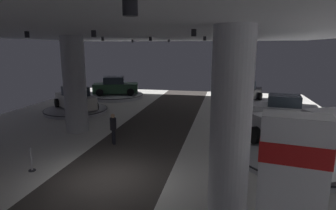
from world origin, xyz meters
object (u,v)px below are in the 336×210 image
at_px(display_car_far_left, 75,99).
at_px(display_platform_far_right, 280,123).
at_px(display_platform_mid_right, 301,157).
at_px(pickup_truck_mid_right, 309,137).
at_px(display_car_far_right, 281,110).
at_px(display_platform_deep_left, 116,96).
at_px(display_car_deep_right, 243,93).
at_px(display_platform_far_left, 76,110).
at_px(column_right, 231,122).
at_px(display_platform_deep_right, 243,103).
at_px(column_left, 75,85).
at_px(display_car_deep_left, 115,86).
at_px(visitor_walking_near, 113,127).

relative_size(display_car_far_left, display_platform_far_right, 0.82).
bearing_deg(display_platform_mid_right, pickup_truck_mid_right, -63.61).
bearing_deg(display_car_far_right, display_platform_deep_left, 153.44).
height_order(pickup_truck_mid_right, display_car_deep_right, pickup_truck_mid_right).
height_order(display_platform_far_right, display_car_far_right, display_car_far_right).
xyz_separation_m(display_car_deep_right, display_platform_far_right, (1.98, -6.31, -0.89)).
bearing_deg(display_platform_far_left, pickup_truck_mid_right, -24.70).
distance_m(display_car_far_left, display_car_far_right, 14.54).
relative_size(column_right, display_car_deep_right, 1.20).
bearing_deg(display_platform_deep_right, display_platform_far_left, -155.26).
bearing_deg(display_platform_deep_right, display_car_deep_right, -114.27).
relative_size(display_platform_far_left, display_platform_deep_left, 0.90).
bearing_deg(display_car_far_left, display_platform_far_right, -2.11).
xyz_separation_m(column_left, display_car_far_left, (-2.53, 4.29, -1.71)).
relative_size(display_car_deep_left, visitor_walking_near, 2.86).
distance_m(display_platform_deep_left, display_platform_far_right, 15.53).
height_order(display_car_deep_left, display_car_far_right, display_car_deep_left).
bearing_deg(display_car_far_left, column_right, -43.81).
xyz_separation_m(column_left, display_platform_deep_left, (-1.92, 10.71, -2.55)).
bearing_deg(visitor_walking_near, display_platform_deep_left, 111.58).
relative_size(display_platform_mid_right, pickup_truck_mid_right, 1.00).
bearing_deg(column_left, display_platform_far_left, 120.64).
relative_size(display_platform_far_left, display_car_far_right, 1.06).
bearing_deg(column_left, column_right, -36.70).
height_order(column_left, display_platform_deep_right, column_left).
distance_m(column_left, display_platform_far_left, 5.65).
relative_size(display_platform_mid_right, display_car_deep_right, 1.24).
height_order(column_right, pickup_truck_mid_right, column_right).
relative_size(display_platform_deep_right, display_car_deep_right, 1.21).
bearing_deg(display_platform_mid_right, display_platform_far_left, 156.03).
distance_m(column_right, display_car_far_right, 10.90).
xyz_separation_m(display_platform_mid_right, display_platform_deep_left, (-13.79, 12.81, 0.05)).
bearing_deg(display_platform_far_left, display_car_deep_right, 24.65).
xyz_separation_m(display_car_deep_left, visitor_walking_near, (4.95, -12.42, -0.22)).
xyz_separation_m(column_left, column_right, (8.71, -6.49, 0.00)).
height_order(column_right, display_platform_deep_right, column_right).
bearing_deg(visitor_walking_near, column_left, 150.12).
xyz_separation_m(display_platform_mid_right, display_car_deep_left, (-13.82, 12.80, 0.98)).
bearing_deg(column_right, display_platform_far_left, 136.19).
distance_m(display_car_far_left, display_platform_deep_right, 13.84).
distance_m(column_right, display_platform_far_right, 11.07).
height_order(pickup_truck_mid_right, display_car_far_right, pickup_truck_mid_right).
xyz_separation_m(column_left, display_car_far_right, (12.00, 3.75, -1.75)).
bearing_deg(display_platform_deep_left, display_car_deep_right, -3.07).
bearing_deg(display_car_far_left, display_car_deep_left, 84.78).
distance_m(column_left, column_right, 10.86).
xyz_separation_m(display_platform_far_right, visitor_walking_near, (-8.97, -5.48, 0.78)).
xyz_separation_m(column_right, visitor_walking_near, (-5.71, 4.77, -1.84)).
height_order(display_car_deep_right, visitor_walking_near, display_car_deep_right).
bearing_deg(column_right, display_car_far_left, 136.19).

